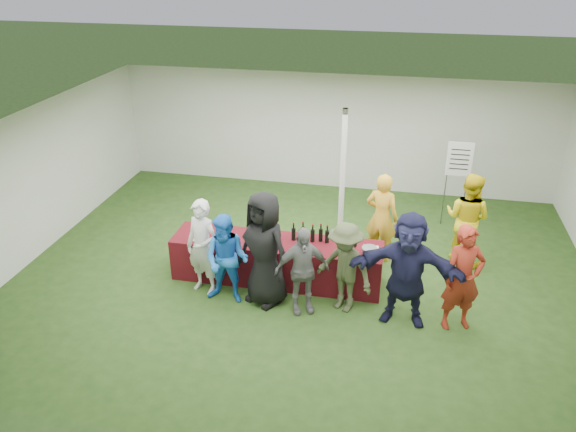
% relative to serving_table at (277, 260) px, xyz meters
% --- Properties ---
extents(ground, '(60.00, 60.00, 0.00)m').
position_rel_serving_table_xyz_m(ground, '(0.42, 0.31, -0.38)').
color(ground, '#284719').
rests_on(ground, ground).
extents(tent, '(10.00, 10.00, 10.00)m').
position_rel_serving_table_xyz_m(tent, '(0.92, 1.51, 0.98)').
color(tent, white).
rests_on(tent, ground).
extents(serving_table, '(3.60, 0.80, 0.75)m').
position_rel_serving_table_xyz_m(serving_table, '(0.00, 0.00, 0.00)').
color(serving_table, '#550B15').
rests_on(serving_table, ground).
extents(wine_bottles, '(0.64, 0.14, 0.32)m').
position_rel_serving_table_xyz_m(wine_bottles, '(0.57, 0.15, 0.50)').
color(wine_bottles, black).
rests_on(wine_bottles, serving_table).
extents(wine_glasses, '(2.73, 0.14, 0.16)m').
position_rel_serving_table_xyz_m(wine_glasses, '(-0.47, -0.25, 0.49)').
color(wine_glasses, silver).
rests_on(wine_glasses, serving_table).
extents(water_bottle, '(0.07, 0.07, 0.23)m').
position_rel_serving_table_xyz_m(water_bottle, '(0.01, 0.08, 0.48)').
color(water_bottle, silver).
rests_on(water_bottle, serving_table).
extents(bar_towel, '(0.25, 0.18, 0.03)m').
position_rel_serving_table_xyz_m(bar_towel, '(1.59, 0.05, 0.39)').
color(bar_towel, white).
rests_on(bar_towel, serving_table).
extents(dump_bucket, '(0.25, 0.25, 0.18)m').
position_rel_serving_table_xyz_m(dump_bucket, '(1.58, -0.22, 0.46)').
color(dump_bucket, slate).
rests_on(dump_bucket, serving_table).
extents(wine_list_sign, '(0.50, 0.03, 1.80)m').
position_rel_serving_table_xyz_m(wine_list_sign, '(3.09, 2.78, 0.94)').
color(wine_list_sign, slate).
rests_on(wine_list_sign, ground).
extents(staff_pourer, '(0.71, 0.58, 1.69)m').
position_rel_serving_table_xyz_m(staff_pourer, '(1.70, 1.10, 0.47)').
color(staff_pourer, gold).
rests_on(staff_pourer, ground).
extents(staff_back, '(1.04, 0.97, 1.72)m').
position_rel_serving_table_xyz_m(staff_back, '(3.21, 1.34, 0.48)').
color(staff_back, yellow).
rests_on(staff_back, ground).
extents(customer_0, '(0.70, 0.57, 1.66)m').
position_rel_serving_table_xyz_m(customer_0, '(-1.11, -0.58, 0.46)').
color(customer_0, silver).
rests_on(customer_0, ground).
extents(customer_1, '(0.78, 0.63, 1.53)m').
position_rel_serving_table_xyz_m(customer_1, '(-0.63, -0.78, 0.39)').
color(customer_1, blue).
rests_on(customer_1, ground).
extents(customer_2, '(1.12, 0.99, 1.93)m').
position_rel_serving_table_xyz_m(customer_2, '(-0.04, -0.66, 0.59)').
color(customer_2, black).
rests_on(customer_2, ground).
extents(customer_3, '(0.94, 0.67, 1.48)m').
position_rel_serving_table_xyz_m(customer_3, '(0.59, -0.81, 0.36)').
color(customer_3, slate).
rests_on(customer_3, ground).
extents(customer_4, '(1.13, 0.95, 1.52)m').
position_rel_serving_table_xyz_m(customer_4, '(1.23, -0.63, 0.38)').
color(customer_4, '#3F482A').
rests_on(customer_4, ground).
extents(customer_5, '(1.74, 0.65, 1.85)m').
position_rel_serving_table_xyz_m(customer_5, '(2.18, -0.74, 0.55)').
color(customer_5, '#191938').
rests_on(customer_5, ground).
extents(customer_6, '(0.72, 0.59, 1.71)m').
position_rel_serving_table_xyz_m(customer_6, '(2.99, -0.73, 0.48)').
color(customer_6, maroon).
rests_on(customer_6, ground).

